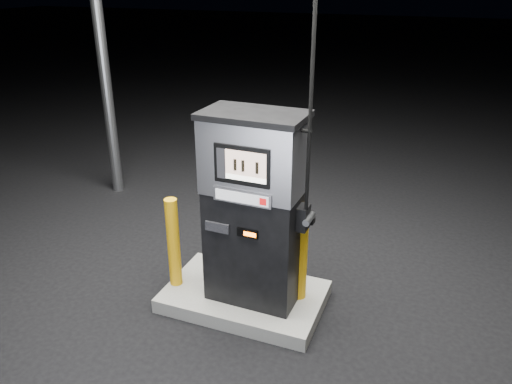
% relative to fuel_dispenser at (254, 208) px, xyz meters
% --- Properties ---
extents(ground, '(80.00, 80.00, 0.00)m').
position_rel_fuel_dispenser_xyz_m(ground, '(-0.12, 0.03, -1.12)').
color(ground, black).
rests_on(ground, ground).
extents(pump_island, '(1.60, 1.00, 0.15)m').
position_rel_fuel_dispenser_xyz_m(pump_island, '(-0.12, 0.03, -1.05)').
color(pump_island, slate).
rests_on(pump_island, ground).
extents(fuel_dispenser, '(1.04, 0.58, 3.93)m').
position_rel_fuel_dispenser_xyz_m(fuel_dispenser, '(0.00, 0.00, 0.00)').
color(fuel_dispenser, black).
rests_on(fuel_dispenser, pump_island).
extents(bollard_left, '(0.14, 0.14, 0.97)m').
position_rel_fuel_dispenser_xyz_m(bollard_left, '(-0.84, -0.10, -0.49)').
color(bollard_left, '#E6A10C').
rests_on(bollard_left, pump_island).
extents(bollard_right, '(0.17, 0.17, 1.02)m').
position_rel_fuel_dispenser_xyz_m(bollard_right, '(0.43, 0.14, -0.46)').
color(bollard_right, '#E6A10C').
rests_on(bollard_right, pump_island).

